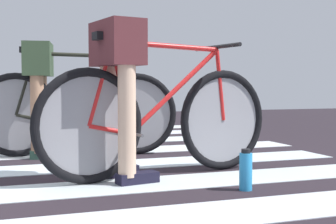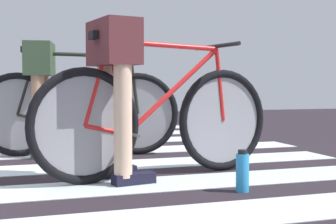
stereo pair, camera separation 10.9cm
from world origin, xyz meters
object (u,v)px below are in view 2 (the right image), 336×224
object	(u,v)px
bicycle_1_of_2	(159,119)
water_bottle	(242,172)
cyclist_1_of_2	(115,78)
bicycle_2_of_2	(78,111)
cyclist_2_of_2	(41,83)

from	to	relation	value
bicycle_1_of_2	water_bottle	size ratio (longest dim) A/B	7.14
cyclist_1_of_2	bicycle_2_of_2	distance (m)	1.23
bicycle_1_of_2	cyclist_1_of_2	size ratio (longest dim) A/B	1.70
cyclist_1_of_2	bicycle_2_of_2	world-z (taller)	cyclist_1_of_2
bicycle_1_of_2	water_bottle	bearing A→B (deg)	-71.06
bicycle_2_of_2	water_bottle	size ratio (longest dim) A/B	7.16
cyclist_2_of_2	water_bottle	xyz separation A→B (m)	(1.02, -1.76, -0.51)
cyclist_1_of_2	cyclist_2_of_2	xyz separation A→B (m)	(-0.39, 1.25, -0.03)
bicycle_2_of_2	cyclist_2_of_2	xyz separation A→B (m)	(-0.31, 0.06, 0.24)
water_bottle	bicycle_1_of_2	bearing A→B (deg)	119.82
cyclist_1_of_2	cyclist_2_of_2	world-z (taller)	cyclist_1_of_2
bicycle_2_of_2	bicycle_1_of_2	bearing A→B (deg)	-61.02
bicycle_2_of_2	water_bottle	xyz separation A→B (m)	(0.71, -1.71, -0.27)
bicycle_1_of_2	cyclist_2_of_2	world-z (taller)	cyclist_2_of_2
bicycle_1_of_2	water_bottle	xyz separation A→B (m)	(0.33, -0.57, -0.27)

